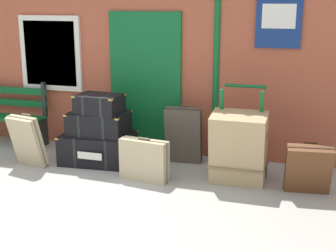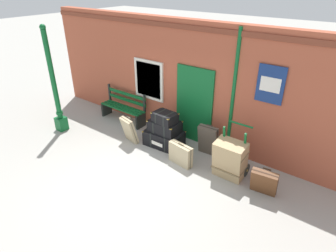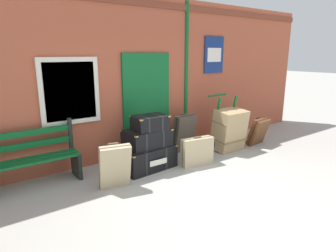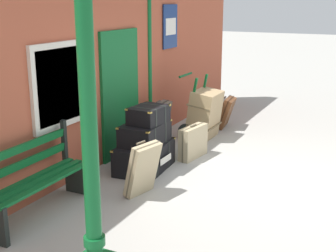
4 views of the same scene
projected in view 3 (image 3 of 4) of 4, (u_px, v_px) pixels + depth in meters
The scene contains 12 objects.
ground_plane at pixel (225, 199), 4.35m from camera, with size 60.00×60.00×0.00m, color #A3A099.
brick_facade at pixel (134, 78), 5.99m from camera, with size 10.40×0.35×3.20m.
platform_bench at pixel (27, 160), 4.65m from camera, with size 1.60×0.43×1.01m.
steamer_trunk_base at pixel (146, 157), 5.48m from camera, with size 1.06×0.73×0.43m.
steamer_trunk_middle at pixel (147, 138), 5.41m from camera, with size 0.82×0.57×0.33m.
steamer_trunk_top at pixel (150, 123), 5.33m from camera, with size 0.64×0.49×0.27m.
porters_trolley at pixel (223, 136), 6.62m from camera, with size 0.71×0.59×1.20m.
large_brown_trunk at pixel (229, 130), 6.44m from camera, with size 0.70×0.55×0.93m.
suitcase_slate at pixel (184, 133), 6.37m from camera, with size 0.53×0.34×0.83m.
suitcase_caramel at pixel (115, 167), 4.60m from camera, with size 0.53×0.41×0.75m.
suitcase_olive at pixel (258, 131), 6.86m from camera, with size 0.57×0.40×0.64m.
suitcase_beige at pixel (197, 152), 5.61m from camera, with size 0.66×0.28×0.58m.
Camera 3 is at (-3.02, -2.69, 2.10)m, focal length 31.51 mm.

